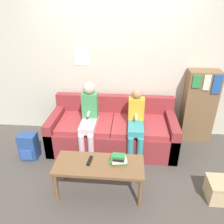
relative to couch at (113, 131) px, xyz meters
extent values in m
plane|color=#4C4742|center=(0.00, -0.56, -0.28)|extent=(10.00, 10.00, 0.00)
cube|color=beige|center=(0.00, 0.54, 1.02)|extent=(8.00, 0.06, 2.60)
cube|color=silver|center=(-0.56, 0.51, 1.15)|extent=(0.25, 0.00, 0.35)
cube|color=maroon|center=(0.00, -0.03, -0.07)|extent=(2.04, 0.89, 0.42)
cube|color=maroon|center=(0.00, 0.34, 0.33)|extent=(2.04, 0.14, 0.37)
cube|color=maroon|center=(-0.95, -0.03, 0.01)|extent=(0.14, 0.89, 0.58)
cube|color=maroon|center=(0.95, -0.03, 0.01)|extent=(0.14, 0.89, 0.58)
cube|color=#A1343A|center=(-0.44, -0.07, 0.18)|extent=(0.86, 0.73, 0.07)
cube|color=#A1343A|center=(0.44, -0.07, 0.18)|extent=(0.86, 0.73, 0.07)
cube|color=brown|center=(-0.08, -1.05, 0.16)|extent=(1.10, 0.45, 0.04)
cylinder|color=brown|center=(-0.59, -1.24, -0.07)|extent=(0.04, 0.04, 0.42)
cylinder|color=brown|center=(0.43, -1.24, -0.07)|extent=(0.04, 0.04, 0.42)
cylinder|color=brown|center=(-0.59, -0.87, -0.07)|extent=(0.04, 0.04, 0.42)
cylinder|color=brown|center=(0.43, -0.87, -0.07)|extent=(0.04, 0.04, 0.42)
cylinder|color=silver|center=(-0.42, -0.50, -0.03)|extent=(0.09, 0.09, 0.49)
cylinder|color=silver|center=(-0.28, -0.50, -0.03)|extent=(0.09, 0.09, 0.49)
cube|color=silver|center=(-0.35, -0.22, 0.26)|extent=(0.23, 0.54, 0.09)
cube|color=#429356|center=(-0.35, -0.06, 0.50)|extent=(0.24, 0.16, 0.39)
sphere|color=beige|center=(-0.35, -0.06, 0.78)|extent=(0.18, 0.18, 0.18)
cube|color=white|center=(-0.35, -0.21, 0.42)|extent=(0.03, 0.12, 0.03)
cylinder|color=teal|center=(0.30, -0.50, -0.03)|extent=(0.09, 0.09, 0.49)
cylinder|color=teal|center=(0.44, -0.50, -0.03)|extent=(0.09, 0.09, 0.49)
cube|color=teal|center=(0.37, -0.22, 0.26)|extent=(0.23, 0.54, 0.09)
cube|color=gold|center=(0.37, -0.06, 0.47)|extent=(0.24, 0.16, 0.34)
sphere|color=tan|center=(0.37, -0.06, 0.72)|extent=(0.15, 0.15, 0.15)
cube|color=white|center=(0.37, -0.21, 0.40)|extent=(0.03, 0.12, 0.03)
cube|color=black|center=(-0.20, -1.01, 0.18)|extent=(0.05, 0.17, 0.02)
cube|color=#2D8442|center=(0.15, -1.01, 0.19)|extent=(0.21, 0.13, 0.03)
cube|color=silver|center=(0.16, -1.01, 0.22)|extent=(0.21, 0.17, 0.04)
cube|color=black|center=(0.16, -1.01, 0.25)|extent=(0.14, 0.13, 0.02)
cube|color=#2D8442|center=(0.16, -1.01, 0.27)|extent=(0.16, 0.10, 0.03)
cube|color=brown|center=(1.44, 0.35, 0.35)|extent=(0.51, 0.29, 1.26)
cube|color=#2D8442|center=(1.28, 0.19, 0.85)|extent=(0.13, 0.02, 0.20)
cube|color=silver|center=(1.44, 0.19, 0.83)|extent=(0.10, 0.02, 0.24)
cube|color=#23519E|center=(1.60, 0.19, 0.81)|extent=(0.13, 0.02, 0.30)
cube|color=#CCB284|center=(1.44, -1.04, -0.15)|extent=(0.34, 0.29, 0.25)
cube|color=tan|center=(1.44, -1.04, -0.02)|extent=(0.36, 0.31, 0.02)
cube|color=#284789|center=(-1.28, -0.45, -0.07)|extent=(0.26, 0.20, 0.42)
cube|color=#3055A5|center=(-1.28, -0.56, -0.15)|extent=(0.18, 0.03, 0.17)
camera|label=1|loc=(0.26, -3.13, 1.94)|focal=35.00mm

